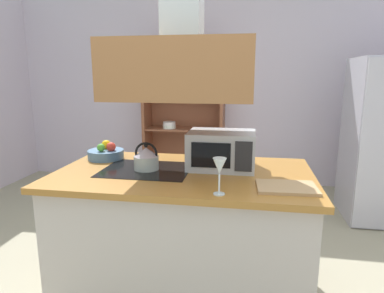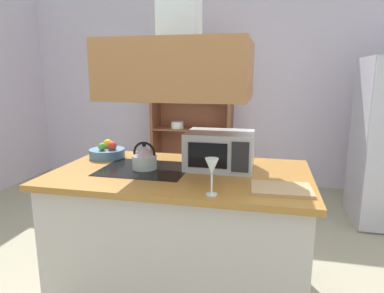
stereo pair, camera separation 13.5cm
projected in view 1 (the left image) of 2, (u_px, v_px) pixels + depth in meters
The scene contains 9 objects.
wall_back at pixel (220, 88), 4.81m from camera, with size 6.00×0.12×2.70m, color silver.
kitchen_island at pixel (184, 232), 2.40m from camera, with size 1.73×1.00×0.90m.
range_hood at pixel (183, 50), 2.14m from camera, with size 0.90×0.70×1.31m.
dish_cabinet at pixel (184, 123), 4.78m from camera, with size 1.11×0.40×1.98m.
kettle at pixel (146, 158), 2.33m from camera, with size 0.17×0.17×0.19m.
cutting_board at pixel (287, 187), 1.95m from camera, with size 0.34×0.24×0.02m, color tan.
microwave at pixel (222, 150), 2.37m from camera, with size 0.46×0.35×0.26m.
wine_glass_on_counter at pixel (219, 168), 1.83m from camera, with size 0.08×0.08×0.21m.
fruit_bowl at pixel (106, 153), 2.64m from camera, with size 0.28×0.28×0.14m.
Camera 1 is at (0.43, -1.87, 1.55)m, focal length 31.70 mm.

